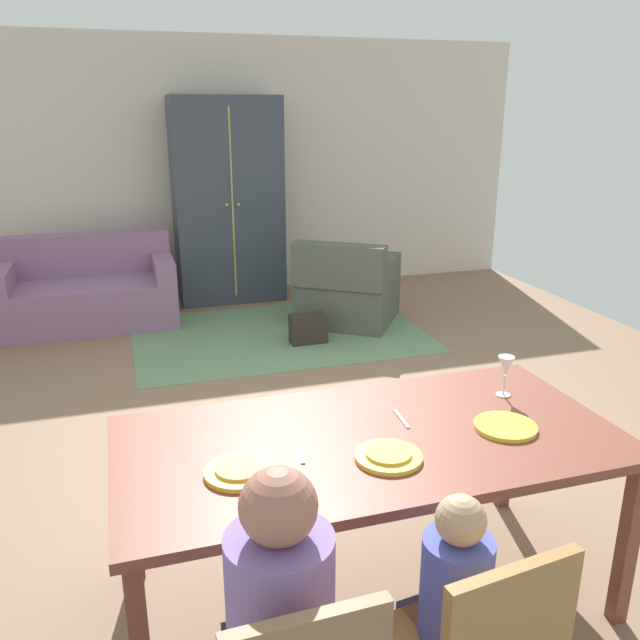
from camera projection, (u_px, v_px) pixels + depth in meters
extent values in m
cube|color=#84644B|center=(308.00, 409.00, 4.55)|extent=(6.83, 6.46, 0.02)
cube|color=beige|center=(222.00, 168.00, 7.11)|extent=(6.83, 0.10, 2.70)
cube|color=brown|center=(370.00, 441.00, 2.57)|extent=(1.97, 0.97, 0.04)
cube|color=brown|center=(628.00, 544.00, 2.56)|extent=(0.06, 0.06, 0.72)
cube|color=brown|center=(131.00, 505.00, 2.81)|extent=(0.06, 0.06, 0.72)
cube|color=brown|center=(507.00, 443.00, 3.34)|extent=(0.06, 0.06, 0.72)
cylinder|color=yellow|center=(239.00, 472.00, 2.30)|extent=(0.25, 0.25, 0.02)
cylinder|color=gold|center=(239.00, 468.00, 2.29)|extent=(0.17, 0.17, 0.01)
cylinder|color=yellow|center=(388.00, 457.00, 2.40)|extent=(0.25, 0.25, 0.02)
cylinder|color=gold|center=(389.00, 453.00, 2.39)|extent=(0.17, 0.17, 0.01)
cylinder|color=yellow|center=(505.00, 427.00, 2.62)|extent=(0.25, 0.25, 0.02)
cylinder|color=silver|center=(503.00, 395.00, 2.93)|extent=(0.06, 0.06, 0.01)
cylinder|color=silver|center=(504.00, 385.00, 2.91)|extent=(0.01, 0.01, 0.09)
cone|color=silver|center=(506.00, 366.00, 2.89)|extent=(0.07, 0.07, 0.09)
cube|color=silver|center=(301.00, 453.00, 2.43)|extent=(0.04, 0.15, 0.01)
cube|color=silver|center=(401.00, 419.00, 2.70)|extent=(0.03, 0.17, 0.01)
cylinder|color=#8164AE|center=(281.00, 608.00, 1.80)|extent=(0.30, 0.30, 0.46)
sphere|color=#A36753|center=(278.00, 506.00, 1.70)|extent=(0.21, 0.21, 0.21)
cube|color=olive|center=(510.00, 634.00, 1.74)|extent=(0.42, 0.09, 0.42)
cylinder|color=#4952B0|center=(456.00, 587.00, 1.97)|extent=(0.22, 0.22, 0.33)
sphere|color=tan|center=(461.00, 520.00, 1.90)|extent=(0.15, 0.15, 0.15)
cube|color=#61835C|center=(279.00, 334.00, 6.02)|extent=(2.60, 1.80, 0.01)
cube|color=gray|center=(89.00, 304.00, 6.21)|extent=(1.61, 0.84, 0.42)
cube|color=gray|center=(85.00, 254.00, 6.39)|extent=(1.61, 0.20, 0.40)
cube|color=gray|center=(2.00, 278.00, 5.91)|extent=(0.18, 0.84, 0.20)
cube|color=gray|center=(163.00, 267.00, 6.32)|extent=(0.18, 0.84, 0.20)
cube|color=#4C4F46|center=(348.00, 300.00, 6.35)|extent=(1.18, 1.18, 0.42)
cube|color=#4C4F46|center=(339.00, 266.00, 5.91)|extent=(0.81, 0.65, 0.40)
cube|color=#4C4F46|center=(383.00, 271.00, 6.15)|extent=(0.63, 0.79, 0.20)
cube|color=#4C4F46|center=(315.00, 266.00, 6.35)|extent=(0.63, 0.79, 0.20)
cube|color=#363E4B|center=(228.00, 201.00, 6.84)|extent=(1.10, 0.56, 2.10)
cube|color=#AB9C45|center=(233.00, 205.00, 6.58)|extent=(0.02, 0.01, 1.89)
sphere|color=#AB9C45|center=(227.00, 205.00, 6.56)|extent=(0.04, 0.04, 0.04)
sphere|color=#AB9C45|center=(239.00, 205.00, 6.59)|extent=(0.04, 0.04, 0.04)
cube|color=#2D2522|center=(308.00, 329.00, 5.76)|extent=(0.32, 0.16, 0.26)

